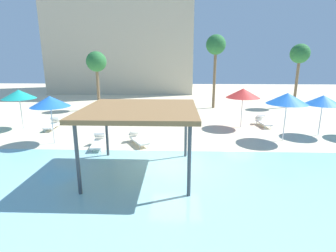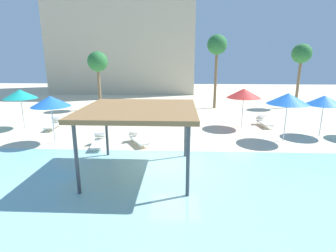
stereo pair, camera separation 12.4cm
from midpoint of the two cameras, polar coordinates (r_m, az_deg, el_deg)
ground_plane at (r=12.89m, az=1.45°, el=-7.86°), size 80.00×80.00×0.00m
lagoon_water at (r=8.27m, az=1.03°, el=-21.71°), size 44.00×13.50×0.04m
shade_pavilion at (r=11.01m, az=-6.46°, el=3.12°), size 4.70×4.70×2.91m
beach_umbrella_teal_0 at (r=21.20m, az=-29.80°, el=6.00°), size 2.27×2.27×2.78m
beach_umbrella_blue_1 at (r=19.43m, az=30.46°, el=4.87°), size 2.25×2.25×2.63m
beach_umbrella_blue_2 at (r=17.09m, az=24.27°, el=5.47°), size 2.39×2.39×2.93m
beach_umbrella_blue_3 at (r=16.51m, az=-24.44°, el=4.88°), size 2.21×2.21×2.82m
beach_umbrella_red_5 at (r=19.54m, az=15.79°, el=6.89°), size 2.41×2.41×2.83m
lounge_chair_0 at (r=20.50m, az=-23.87°, el=0.36°), size 0.75×1.94×0.74m
lounge_chair_2 at (r=15.56m, az=-6.75°, el=-2.69°), size 1.45×1.95×0.74m
lounge_chair_3 at (r=15.37m, az=-15.09°, el=-3.32°), size 0.83×1.96×0.74m
lounge_chair_4 at (r=20.82m, az=19.74°, el=0.95°), size 0.80×1.95×0.74m
palm_tree_0 at (r=26.46m, az=-15.40°, el=13.09°), size 1.90×1.90×5.55m
palm_tree_1 at (r=29.91m, az=26.57°, el=13.58°), size 1.90×1.90×6.30m
palm_tree_2 at (r=26.80m, az=10.19°, el=16.56°), size 1.90×1.90×7.12m
hotel_block_0 at (r=42.75m, az=-9.63°, el=21.12°), size 20.30×11.39×19.95m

